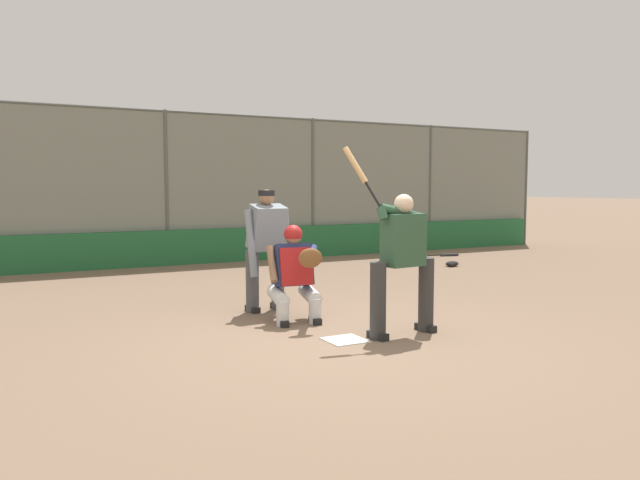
{
  "coord_description": "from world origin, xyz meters",
  "views": [
    {
      "loc": [
        3.49,
        5.93,
        1.72
      ],
      "look_at": [
        -0.22,
        -1.0,
        1.05
      ],
      "focal_mm": 35.0,
      "sensor_mm": 36.0,
      "label": 1
    }
  ],
  "objects_px": {
    "batter_at_plate": "(402,259)",
    "catcher_behind_plate": "(295,272)",
    "umpire_home": "(266,246)",
    "spare_bat_near_backstop": "(447,255)",
    "fielding_glove_on_dirt": "(452,264)",
    "baseball_loose": "(380,292)"
  },
  "relations": [
    {
      "from": "batter_at_plate",
      "to": "catcher_behind_plate",
      "type": "relative_size",
      "value": 1.76
    },
    {
      "from": "umpire_home",
      "to": "catcher_behind_plate",
      "type": "bearing_deg",
      "value": 89.57
    },
    {
      "from": "batter_at_plate",
      "to": "spare_bat_near_backstop",
      "type": "relative_size",
      "value": 2.65
    },
    {
      "from": "batter_at_plate",
      "to": "fielding_glove_on_dirt",
      "type": "height_order",
      "value": "batter_at_plate"
    },
    {
      "from": "batter_at_plate",
      "to": "catcher_behind_plate",
      "type": "bearing_deg",
      "value": -62.85
    },
    {
      "from": "umpire_home",
      "to": "fielding_glove_on_dirt",
      "type": "relative_size",
      "value": 5.26
    },
    {
      "from": "catcher_behind_plate",
      "to": "umpire_home",
      "type": "bearing_deg",
      "value": -77.49
    },
    {
      "from": "batter_at_plate",
      "to": "catcher_behind_plate",
      "type": "xyz_separation_m",
      "value": [
        0.78,
        -1.22,
        -0.25
      ]
    },
    {
      "from": "catcher_behind_plate",
      "to": "umpire_home",
      "type": "relative_size",
      "value": 0.74
    },
    {
      "from": "umpire_home",
      "to": "baseball_loose",
      "type": "bearing_deg",
      "value": -173.53
    },
    {
      "from": "spare_bat_near_backstop",
      "to": "umpire_home",
      "type": "bearing_deg",
      "value": -135.49
    },
    {
      "from": "batter_at_plate",
      "to": "baseball_loose",
      "type": "xyz_separation_m",
      "value": [
        -1.3,
        -2.41,
        -0.86
      ]
    },
    {
      "from": "umpire_home",
      "to": "fielding_glove_on_dirt",
      "type": "xyz_separation_m",
      "value": [
        -5.47,
        -2.59,
        -0.85
      ]
    },
    {
      "from": "catcher_behind_plate",
      "to": "baseball_loose",
      "type": "bearing_deg",
      "value": -140.96
    },
    {
      "from": "umpire_home",
      "to": "fielding_glove_on_dirt",
      "type": "height_order",
      "value": "umpire_home"
    },
    {
      "from": "catcher_behind_plate",
      "to": "spare_bat_near_backstop",
      "type": "relative_size",
      "value": 1.5
    },
    {
      "from": "umpire_home",
      "to": "spare_bat_near_backstop",
      "type": "distance_m",
      "value": 7.94
    },
    {
      "from": "umpire_home",
      "to": "fielding_glove_on_dirt",
      "type": "bearing_deg",
      "value": -158.24
    },
    {
      "from": "baseball_loose",
      "to": "catcher_behind_plate",
      "type": "bearing_deg",
      "value": 29.67
    },
    {
      "from": "catcher_behind_plate",
      "to": "fielding_glove_on_dirt",
      "type": "xyz_separation_m",
      "value": [
        -5.42,
        -3.4,
        -0.59
      ]
    },
    {
      "from": "batter_at_plate",
      "to": "baseball_loose",
      "type": "height_order",
      "value": "batter_at_plate"
    },
    {
      "from": "catcher_behind_plate",
      "to": "batter_at_plate",
      "type": "bearing_deg",
      "value": 131.97
    }
  ]
}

